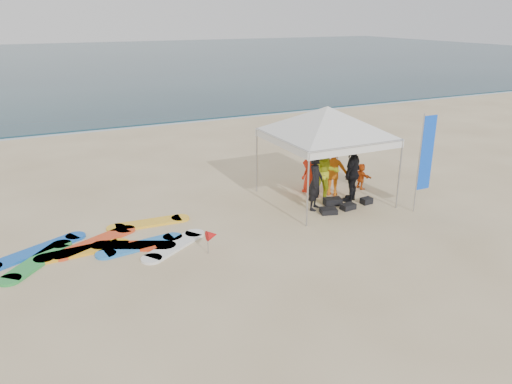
{
  "coord_description": "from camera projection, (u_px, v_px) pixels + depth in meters",
  "views": [
    {
      "loc": [
        -5.44,
        -9.11,
        5.89
      ],
      "look_at": [
        0.22,
        2.6,
        1.2
      ],
      "focal_mm": 35.0,
      "sensor_mm": 36.0,
      "label": 1
    }
  ],
  "objects": [
    {
      "name": "ground",
      "position": [
        295.0,
        274.0,
        11.94
      ],
      "size": [
        120.0,
        120.0,
        0.0
      ],
      "primitive_type": "plane",
      "color": "beige",
      "rests_on": "ground"
    },
    {
      "name": "ocean",
      "position": [
        56.0,
        62.0,
        62.73
      ],
      "size": [
        160.0,
        84.0,
        0.08
      ],
      "primitive_type": "cube",
      "color": "#0C2633",
      "rests_on": "ground"
    },
    {
      "name": "shoreline_foam",
      "position": [
        129.0,
        126.0,
        27.35
      ],
      "size": [
        160.0,
        1.2,
        0.01
      ],
      "primitive_type": "cube",
      "color": "silver",
      "rests_on": "ground"
    },
    {
      "name": "person_black_a",
      "position": [
        315.0,
        182.0,
        15.57
      ],
      "size": [
        0.78,
        0.76,
        1.8
      ],
      "primitive_type": "imported",
      "rotation": [
        0.0,
        0.0,
        0.73
      ],
      "color": "black",
      "rests_on": "ground"
    },
    {
      "name": "person_yellow",
      "position": [
        325.0,
        173.0,
        16.21
      ],
      "size": [
        1.11,
        0.97,
        1.94
      ],
      "primitive_type": "imported",
      "rotation": [
        0.0,
        0.0,
        -0.28
      ],
      "color": "#BCC81C",
      "rests_on": "ground"
    },
    {
      "name": "person_orange_a",
      "position": [
        334.0,
        169.0,
        16.81
      ],
      "size": [
        1.33,
        1.3,
        1.83
      ],
      "primitive_type": "imported",
      "rotation": [
        0.0,
        0.0,
        2.4
      ],
      "color": "orange",
      "rests_on": "ground"
    },
    {
      "name": "person_black_b",
      "position": [
        352.0,
        173.0,
        16.25
      ],
      "size": [
        1.2,
        1.03,
        1.93
      ],
      "primitive_type": "imported",
      "rotation": [
        0.0,
        0.0,
        3.75
      ],
      "color": "black",
      "rests_on": "ground"
    },
    {
      "name": "person_orange_b",
      "position": [
        311.0,
        168.0,
        17.15
      ],
      "size": [
        0.99,
        0.89,
        1.69
      ],
      "primitive_type": "imported",
      "rotation": [
        0.0,
        0.0,
        3.69
      ],
      "color": "red",
      "rests_on": "ground"
    },
    {
      "name": "person_seated",
      "position": [
        361.0,
        176.0,
        17.57
      ],
      "size": [
        0.29,
        0.86,
        0.92
      ],
      "primitive_type": "imported",
      "rotation": [
        0.0,
        0.0,
        1.6
      ],
      "color": "#DA5513",
      "rests_on": "ground"
    },
    {
      "name": "canopy_tent",
      "position": [
        328.0,
        107.0,
        15.65
      ],
      "size": [
        4.73,
        4.73,
        3.56
      ],
      "color": "#A5A5A8",
      "rests_on": "ground"
    },
    {
      "name": "feather_flag",
      "position": [
        426.0,
        154.0,
        15.15
      ],
      "size": [
        0.53,
        0.04,
        3.11
      ],
      "color": "#A5A5A8",
      "rests_on": "ground"
    },
    {
      "name": "marker_pennant",
      "position": [
        212.0,
        235.0,
        12.82
      ],
      "size": [
        0.28,
        0.28,
        0.64
      ],
      "color": "#A5A5A8",
      "rests_on": "ground"
    },
    {
      "name": "gear_pile",
      "position": [
        340.0,
        205.0,
        15.94
      ],
      "size": [
        2.07,
        1.06,
        0.22
      ],
      "color": "black",
      "rests_on": "ground"
    },
    {
      "name": "surfboard_spread",
      "position": [
        104.0,
        245.0,
        13.3
      ],
      "size": [
        5.4,
        2.83,
        0.07
      ],
      "color": "yellow",
      "rests_on": "ground"
    }
  ]
}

